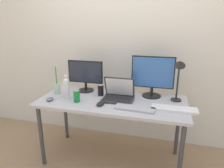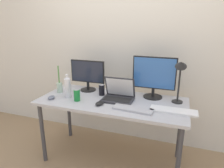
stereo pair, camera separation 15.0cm
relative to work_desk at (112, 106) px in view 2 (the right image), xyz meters
The scene contains 15 objects.
ground_plane 0.67m from the work_desk, ahead, with size 16.00×16.00×0.00m, color #9E7F5B.
wall_back 0.86m from the work_desk, 90.00° to the left, with size 7.00×0.08×2.60m, color silver.
work_desk is the anchor object (origin of this frame).
monitor_left 0.51m from the work_desk, 151.33° to the left, with size 0.43×0.19×0.37m.
monitor_center 0.56m from the work_desk, 29.45° to the left, with size 0.46×0.21×0.45m.
laptop_silver 0.14m from the work_desk, 29.11° to the left, with size 0.33×0.24×0.24m.
keyboard_main 0.65m from the work_desk, ahead, with size 0.43×0.13×0.02m, color white.
keyboard_aux 0.33m from the work_desk, 32.89° to the right, with size 0.38×0.12×0.02m, color #B2B2B7.
mouse_by_keyboard 0.67m from the work_desk, 163.93° to the right, with size 0.07×0.10×0.03m, color slate.
mouse_by_laptop 0.20m from the work_desk, 114.53° to the right, with size 0.07×0.11×0.04m, color black.
water_bottle 0.53m from the work_desk, behind, with size 0.07×0.07×0.26m.
soda_can_near_keyboard 0.23m from the work_desk, 146.68° to the left, with size 0.07×0.07×0.13m.
soda_can_by_laptop 0.39m from the work_desk, 158.15° to the right, with size 0.07×0.07×0.13m.
bamboo_vase 0.68m from the work_desk, behind, with size 0.07×0.07×0.32m.
desk_lamp 0.78m from the work_desk, 10.22° to the left, with size 0.11×0.18×0.47m.
Camera 2 is at (0.65, -1.88, 1.54)m, focal length 32.00 mm.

